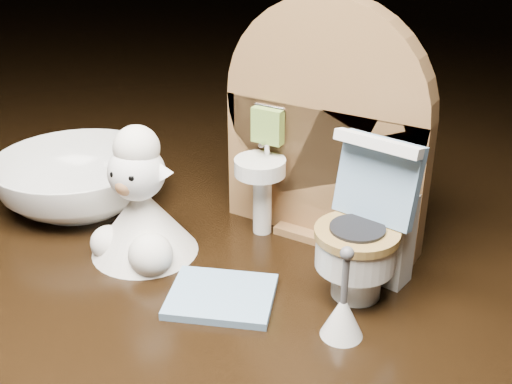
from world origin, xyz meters
TOP-DOWN VIEW (x-y plane):
  - backdrop_panel at (-0.00, 0.06)m, footprint 0.13×0.05m
  - toy_toilet at (0.05, 0.02)m, footprint 0.05×0.06m
  - bath_mat at (-0.01, -0.03)m, footprint 0.07×0.06m
  - toilet_brush at (0.05, -0.02)m, footprint 0.02×0.02m
  - plush_lamb at (-0.08, -0.01)m, footprint 0.07×0.07m
  - ceramic_bowl at (-0.16, 0.02)m, footprint 0.14×0.14m

SIDE VIEW (x-z plane):
  - bath_mat at x=-0.01m, z-range 0.00..0.00m
  - toilet_brush at x=0.05m, z-range -0.01..0.04m
  - ceramic_bowl at x=-0.16m, z-range 0.00..0.04m
  - plush_lamb at x=-0.08m, z-range -0.01..0.07m
  - toy_toilet at x=0.05m, z-range -0.01..0.08m
  - backdrop_panel at x=0.00m, z-range -0.01..0.14m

